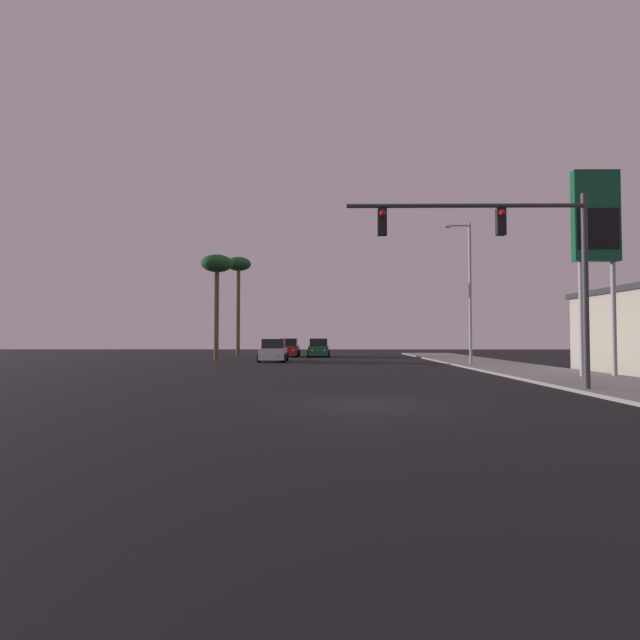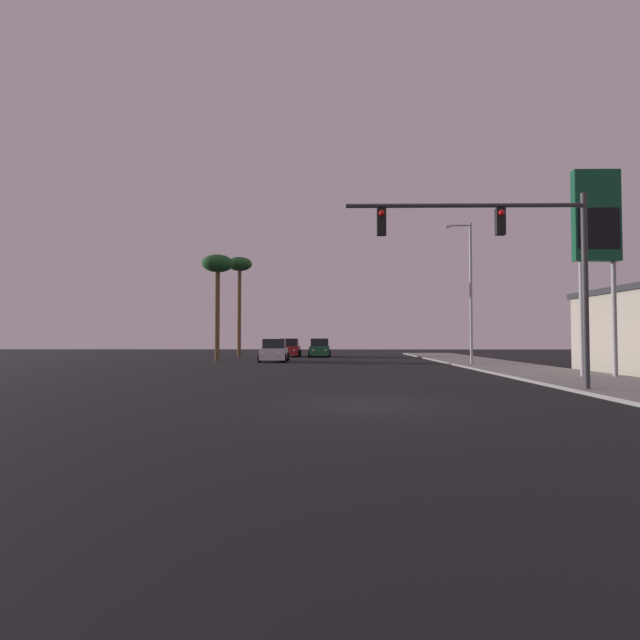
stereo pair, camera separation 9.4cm
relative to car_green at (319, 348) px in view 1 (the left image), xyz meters
The scene contains 10 objects.
ground_plane 32.78m from the car_green, 86.83° to the right, with size 120.00×120.00×0.00m, color black.
sidewalk_right 25.40m from the car_green, 63.54° to the right, with size 5.00×60.00×0.12m.
car_green is the anchor object (origin of this frame).
car_red 2.85m from the car_green, behind, with size 2.04×4.31×1.68m.
car_white 9.86m from the car_green, 109.09° to the right, with size 2.04×4.33×1.68m.
traffic_light_mast 30.76m from the car_green, 76.84° to the right, with size 8.03×0.36×6.50m.
street_lamp 17.97m from the car_green, 55.99° to the right, with size 1.74×0.24×9.00m.
gas_station_sign 28.14m from the car_green, 63.07° to the right, with size 2.00×0.42×9.00m.
palm_tree_far 10.85m from the car_green, behind, with size 2.40×2.40×9.51m.
palm_tree_mid 13.16m from the car_green, 131.13° to the right, with size 2.40×2.40×8.07m.
Camera 1 is at (-1.17, -13.56, 1.82)m, focal length 28.00 mm.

